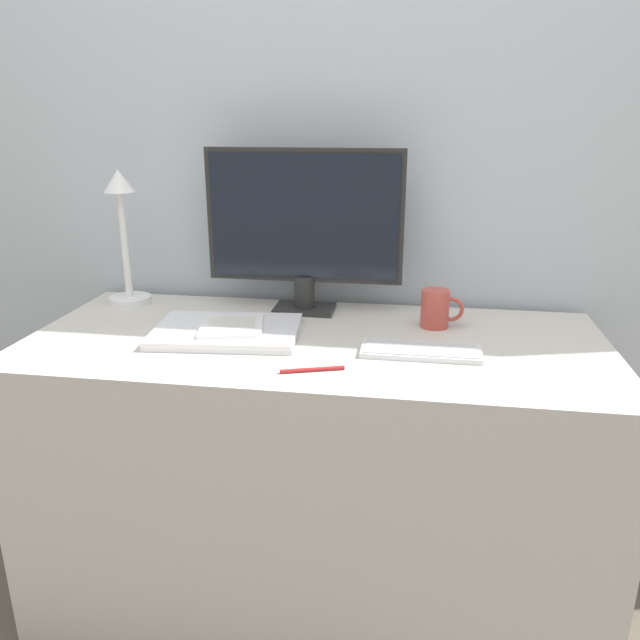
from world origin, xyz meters
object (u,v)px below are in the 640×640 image
(ereader, at_px, (232,326))
(pen, at_px, (312,370))
(laptop, at_px, (227,331))
(keyboard, at_px, (421,351))
(coffee_mug, at_px, (436,309))
(desk_lamp, at_px, (123,232))
(monitor, at_px, (304,225))

(ereader, xyz_separation_m, pen, (0.23, -0.18, -0.02))
(laptop, relative_size, pen, 2.75)
(keyboard, xyz_separation_m, laptop, (-0.46, 0.05, 0.00))
(coffee_mug, height_order, pen, coffee_mug)
(desk_lamp, bearing_deg, ereader, -31.67)
(keyboard, xyz_separation_m, ereader, (-0.45, 0.05, 0.02))
(laptop, xyz_separation_m, coffee_mug, (0.50, 0.15, 0.04))
(monitor, height_order, laptop, monitor)
(ereader, distance_m, desk_lamp, 0.46)
(monitor, height_order, desk_lamp, monitor)
(ereader, distance_m, pen, 0.29)
(monitor, height_order, pen, monitor)
(laptop, height_order, coffee_mug, coffee_mug)
(monitor, height_order, ereader, monitor)
(laptop, height_order, desk_lamp, desk_lamp)
(monitor, bearing_deg, desk_lamp, -179.08)
(laptop, relative_size, coffee_mug, 3.42)
(laptop, height_order, ereader, ereader)
(desk_lamp, bearing_deg, keyboard, -18.42)
(pen, bearing_deg, monitor, 102.42)
(monitor, distance_m, keyboard, 0.48)
(monitor, xyz_separation_m, pen, (0.09, -0.42, -0.23))
(monitor, relative_size, keyboard, 1.95)
(coffee_mug, relative_size, pen, 0.81)
(monitor, distance_m, pen, 0.48)
(monitor, relative_size, ereader, 2.73)
(laptop, relative_size, desk_lamp, 0.98)
(keyboard, height_order, ereader, ereader)
(monitor, bearing_deg, coffee_mug, -13.31)
(keyboard, distance_m, pen, 0.26)
(monitor, distance_m, ereader, 0.34)
(pen, bearing_deg, ereader, 141.18)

